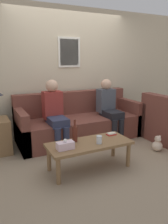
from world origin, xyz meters
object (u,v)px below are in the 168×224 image
coffee_table (89,146)px  drinking_glass (99,140)px  teddy_bear (157,144)px  couch_main (79,123)px  person_left (55,111)px  person_right (109,106)px  wine_bottle (75,133)px

coffee_table → drinking_glass: bearing=-40.5°
teddy_bear → coffee_table: bearing=-178.6°
couch_main → person_left: size_ratio=2.01×
person_right → teddy_bear: person_right is taller
couch_main → wine_bottle: (-0.57, -1.10, 0.21)m
wine_bottle → person_left: size_ratio=0.27×
coffee_table → teddy_bear: (1.36, 0.03, -0.23)m
teddy_bear → couch_main: bearing=128.8°
coffee_table → wine_bottle: (-0.17, 0.13, 0.18)m
coffee_table → person_left: person_left is taller
wine_bottle → drinking_glass: wine_bottle is taller
couch_main → coffee_table: 1.29m
person_left → person_right: size_ratio=1.03×
couch_main → teddy_bear: bearing=-51.2°
couch_main → coffee_table: bearing=-108.0°
couch_main → coffee_table: (-0.40, -1.23, 0.03)m
wine_bottle → drinking_glass: 0.36m
wine_bottle → teddy_bear: wine_bottle is taller
person_left → couch_main: bearing=19.7°
person_right → person_left: bearing=179.5°
couch_main → drinking_glass: bearing=-102.5°
person_right → drinking_glass: bearing=-128.0°
person_left → drinking_glass: bearing=-76.4°
person_left → teddy_bear: 1.90m
person_right → teddy_bear: 1.18m
couch_main → person_left: (-0.56, -0.20, 0.35)m
couch_main → wine_bottle: size_ratio=7.37×
coffee_table → wine_bottle: wine_bottle is taller
couch_main → teddy_bear: (0.96, -1.20, -0.20)m
drinking_glass → teddy_bear: size_ratio=0.41×
wine_bottle → person_left: 0.91m
couch_main → person_left: person_left is taller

